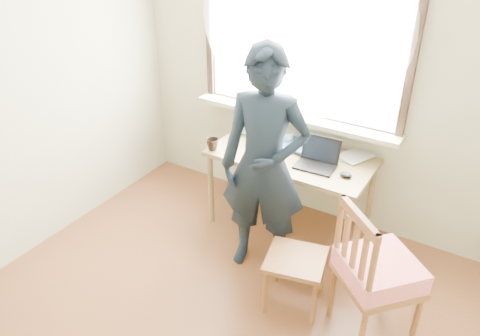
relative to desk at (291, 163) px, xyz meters
The scene contains 13 objects.
room_shell 1.74m from the desk, 88.13° to the right, with size 3.52×4.02×2.61m.
desk is the anchor object (origin of this frame).
laptop 0.27m from the desk, ahead, with size 0.32×0.26×0.21m.
mug_white 0.27m from the desk, 127.69° to the left, with size 0.13×0.13×0.10m, color white.
mug_dark 0.67m from the desk, 157.01° to the right, with size 0.11×0.11×0.10m, color black.
mouse 0.52m from the desk, 11.26° to the right, with size 0.09×0.06×0.04m, color black.
desk_clutter 0.35m from the desk, 145.46° to the left, with size 0.80×0.45×0.04m.
book_a 0.50m from the desk, 155.22° to the left, with size 0.19×0.25×0.02m, color white.
book_b 0.46m from the desk, 36.91° to the left, with size 0.20×0.27×0.02m, color white.
picture_frame 0.58m from the desk, 169.83° to the left, with size 0.13×0.08×0.11m.
work_chair 0.96m from the desk, 61.06° to the right, with size 0.47×0.46×0.41m.
side_chair 1.26m from the desk, 38.65° to the right, with size 0.64×0.64×1.00m.
person 0.58m from the desk, 86.64° to the right, with size 0.64×0.42×1.76m, color black.
Camera 1 is at (1.33, -1.48, 2.53)m, focal length 35.00 mm.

